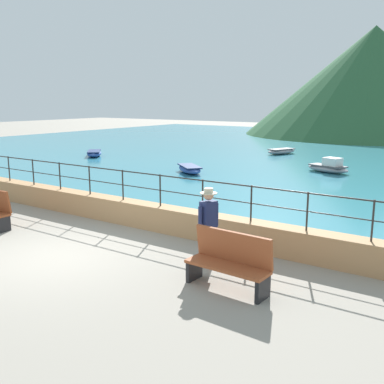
{
  "coord_description": "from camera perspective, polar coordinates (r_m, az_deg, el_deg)",
  "views": [
    {
      "loc": [
        8.32,
        -6.35,
        3.63
      ],
      "look_at": [
        1.44,
        3.7,
        1.1
      ],
      "focal_mm": 41.67,
      "sensor_mm": 36.0,
      "label": 1
    }
  ],
  "objects": [
    {
      "name": "railing",
      "position": [
        12.88,
        -6.57,
        1.28
      ],
      "size": [
        18.44,
        0.04,
        0.9
      ],
      "color": "#282623",
      "rests_on": "promenade_wall"
    },
    {
      "name": "boat_2",
      "position": [
        29.4,
        -12.42,
        4.87
      ],
      "size": [
        2.22,
        2.3,
        0.36
      ],
      "color": "#2D4C9E",
      "rests_on": "lake_water"
    },
    {
      "name": "promenade_wall",
      "position": [
        13.08,
        -6.48,
        -2.86
      ],
      "size": [
        20.0,
        0.56,
        0.7
      ],
      "primitive_type": "cube",
      "color": "tan",
      "rests_on": "ground"
    },
    {
      "name": "boat_0",
      "position": [
        30.51,
        11.37,
        5.15
      ],
      "size": [
        1.69,
        2.47,
        0.36
      ],
      "color": "gray",
      "rests_on": "lake_water"
    },
    {
      "name": "ground_plane",
      "position": [
        11.08,
        -17.4,
        -7.95
      ],
      "size": [
        120.0,
        120.0,
        0.0
      ],
      "primitive_type": "plane",
      "color": "gray"
    },
    {
      "name": "bench_far",
      "position": [
        8.79,
        4.84,
        -8.74
      ],
      "size": [
        1.73,
        0.64,
        1.13
      ],
      "color": "#9E4C28",
      "rests_on": "ground"
    },
    {
      "name": "hill_main",
      "position": [
        50.45,
        22.05,
        12.99
      ],
      "size": [
        25.59,
        25.59,
        10.93
      ],
      "primitive_type": "cone",
      "color": "#285633",
      "rests_on": "ground"
    },
    {
      "name": "boat_5",
      "position": [
        22.2,
        -0.31,
        2.99
      ],
      "size": [
        2.35,
        2.15,
        0.36
      ],
      "color": "#2D4C9E",
      "rests_on": "lake_water"
    },
    {
      "name": "person_walking",
      "position": [
        9.83,
        2.11,
        -3.92
      ],
      "size": [
        0.38,
        0.55,
        1.75
      ],
      "color": "slate",
      "rests_on": "ground"
    },
    {
      "name": "boat_4",
      "position": [
        23.29,
        17.09,
        3.06
      ],
      "size": [
        2.47,
        1.59,
        0.76
      ],
      "color": "gray",
      "rests_on": "lake_water"
    },
    {
      "name": "lake_water",
      "position": [
        33.44,
        19.85,
        4.86
      ],
      "size": [
        64.0,
        44.32,
        0.06
      ],
      "primitive_type": "cube",
      "color": "teal",
      "rests_on": "ground"
    }
  ]
}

